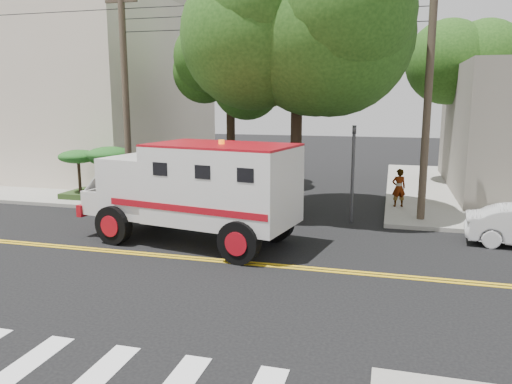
% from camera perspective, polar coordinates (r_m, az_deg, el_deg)
% --- Properties ---
extents(ground, '(100.00, 100.00, 0.00)m').
position_cam_1_polar(ground, '(14.56, -6.28, -7.64)').
color(ground, black).
rests_on(ground, ground).
extents(sidewalk_nw, '(17.00, 17.00, 0.15)m').
position_cam_1_polar(sidewalk_nw, '(32.58, -19.84, 2.07)').
color(sidewalk_nw, gray).
rests_on(sidewalk_nw, ground).
extents(building_left, '(16.00, 14.00, 10.00)m').
position_cam_1_polar(building_left, '(34.66, -21.70, 10.86)').
color(building_left, beige).
rests_on(building_left, sidewalk_nw).
extents(utility_pole_left, '(0.28, 0.28, 9.00)m').
position_cam_1_polar(utility_pole_left, '(21.69, -14.66, 10.14)').
color(utility_pole_left, '#382D23').
rests_on(utility_pole_left, ground).
extents(utility_pole_right, '(0.28, 0.28, 9.00)m').
position_cam_1_polar(utility_pole_right, '(19.08, 19.04, 9.90)').
color(utility_pole_right, '#382D23').
rests_on(utility_pole_right, ground).
extents(tree_main, '(6.08, 5.70, 9.85)m').
position_cam_1_polar(tree_main, '(19.50, 5.97, 18.37)').
color(tree_main, black).
rests_on(tree_main, ground).
extents(tree_left, '(4.48, 4.20, 7.70)m').
position_cam_1_polar(tree_left, '(25.87, -2.42, 13.21)').
color(tree_left, black).
rests_on(tree_left, ground).
extents(tree_right, '(4.80, 4.50, 8.20)m').
position_cam_1_polar(tree_right, '(28.89, 23.21, 12.83)').
color(tree_right, black).
rests_on(tree_right, ground).
extents(traffic_signal, '(0.15, 0.18, 3.60)m').
position_cam_1_polar(traffic_signal, '(18.63, 11.03, 3.26)').
color(traffic_signal, '#3F3F42').
rests_on(traffic_signal, ground).
extents(accessibility_sign, '(0.45, 0.10, 2.02)m').
position_cam_1_polar(accessibility_sign, '(22.36, -15.40, 2.05)').
color(accessibility_sign, '#3F3F42').
rests_on(accessibility_sign, ground).
extents(palm_planter, '(3.52, 2.63, 2.36)m').
position_cam_1_polar(palm_planter, '(23.35, -17.49, 2.98)').
color(palm_planter, '#1E3314').
rests_on(palm_planter, sidewalk_nw).
extents(armored_truck, '(7.38, 3.85, 3.20)m').
position_cam_1_polar(armored_truck, '(15.77, -6.78, 0.60)').
color(armored_truck, silver).
rests_on(armored_truck, ground).
extents(pedestrian_a, '(0.66, 0.53, 1.58)m').
position_cam_1_polar(pedestrian_a, '(21.36, 16.00, 0.47)').
color(pedestrian_a, gray).
rests_on(pedestrian_a, sidewalk_ne).
extents(pedestrian_b, '(1.12, 1.08, 1.82)m').
position_cam_1_polar(pedestrian_b, '(21.81, 24.32, 0.47)').
color(pedestrian_b, gray).
rests_on(pedestrian_b, sidewalk_ne).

